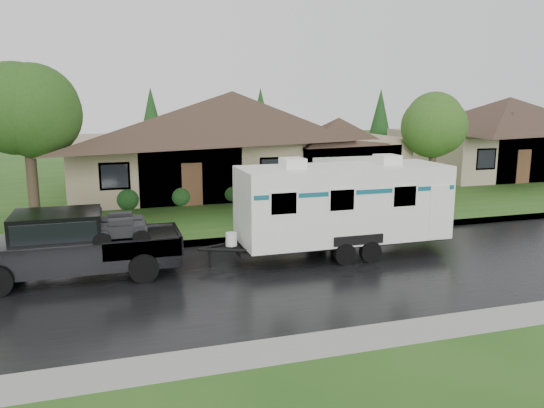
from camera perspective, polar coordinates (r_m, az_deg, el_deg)
The scene contains 11 objects.
ground at distance 18.07m, azimuth -0.14°, elevation -5.71°, with size 140.00×140.00×0.00m, color #255219.
road at distance 16.26m, azimuth 1.96°, elevation -7.63°, with size 140.00×8.00×0.01m, color black.
curb at distance 20.13m, azimuth -2.03°, elevation -3.73°, with size 140.00×0.50×0.15m, color gray.
lawn at distance 32.36m, azimuth -8.00°, elevation 1.83°, with size 140.00×26.00×0.15m, color #255219.
house_main at distance 31.30m, azimuth -3.64°, elevation 8.08°, with size 19.44×10.80×6.90m.
house_neighbor at distance 41.30m, azimuth 24.46°, elevation 7.47°, with size 15.12×9.72×6.45m.
tree_left_green at distance 23.71m, azimuth -24.89°, elevation 8.86°, with size 3.98×3.98×6.59m.
tree_right_green at distance 29.91m, azimuth 17.08°, elevation 8.28°, with size 3.36×3.36×5.57m.
shrub_row at distance 27.18m, azimuth -1.89°, elevation 1.40°, with size 13.60×1.00×1.00m.
pickup_truck at distance 16.77m, azimuth -20.98°, elevation -3.93°, with size 6.11×2.32×2.04m.
travel_trailer at distance 18.22m, azimuth 7.65°, elevation 0.14°, with size 7.54×2.65×3.38m.
Camera 1 is at (-5.10, -16.53, 5.22)m, focal length 35.00 mm.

